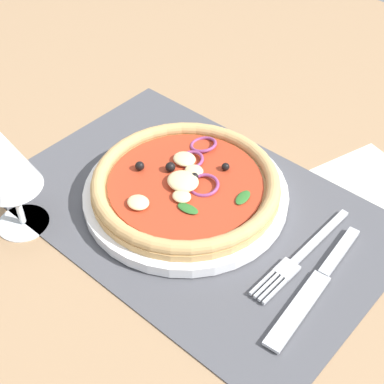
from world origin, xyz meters
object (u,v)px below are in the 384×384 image
at_px(knife, 315,285).
at_px(wine_glass, 5,160).
at_px(napkin, 373,183).
at_px(pizza, 186,183).
at_px(fork, 299,257).
at_px(plate, 186,194).

distance_m(knife, wine_glass, 0.37).
relative_size(wine_glass, napkin, 1.16).
relative_size(pizza, wine_glass, 1.61).
xyz_separation_m(pizza, napkin, (-0.17, -0.19, -0.03)).
distance_m(fork, wine_glass, 0.35).
xyz_separation_m(fork, wine_glass, (0.29, 0.18, 0.10)).
height_order(plate, knife, plate).
height_order(pizza, fork, pizza).
height_order(knife, wine_glass, wine_glass).
relative_size(plate, pizza, 1.09).
bearing_deg(napkin, wine_glass, 50.60).
xyz_separation_m(fork, napkin, (-0.00, -0.18, -0.00)).
xyz_separation_m(knife, wine_glass, (0.33, 0.15, 0.10)).
bearing_deg(fork, napkin, -178.84).
bearing_deg(pizza, fork, -176.34).
relative_size(plate, napkin, 2.05).
xyz_separation_m(pizza, fork, (-0.17, -0.01, -0.02)).
bearing_deg(napkin, pizza, 48.48).
bearing_deg(knife, pizza, -98.43).
bearing_deg(napkin, plate, 48.56).
bearing_deg(pizza, wine_glass, 53.19).
distance_m(plate, napkin, 0.25).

